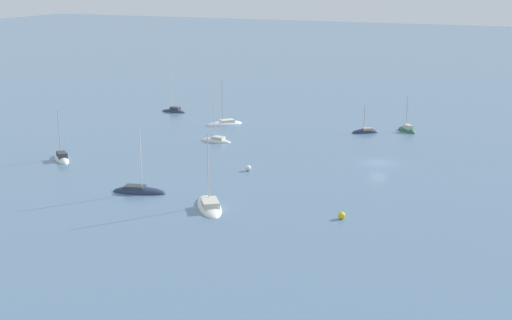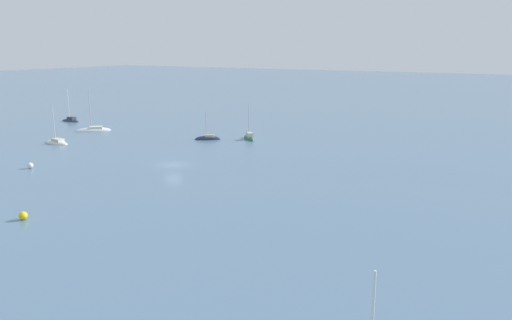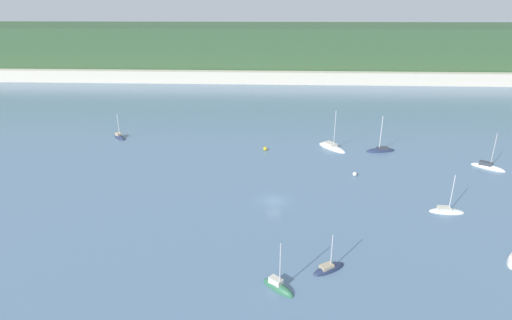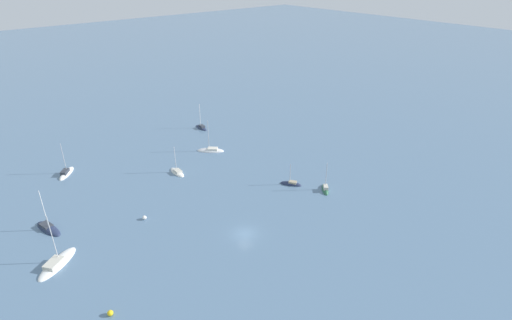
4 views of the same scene
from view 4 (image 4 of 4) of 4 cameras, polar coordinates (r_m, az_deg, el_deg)
The scene contains 11 objects.
ground_plane at distance 76.93m, azimuth -1.61°, elevation -10.52°, with size 600.00×600.00×0.00m, color slate.
sailboat_0 at distance 108.88m, azimuth -6.49°, elevation 1.32°, with size 6.87×7.02×9.47m.
sailboat_1 at distance 87.74m, azimuth -27.52°, elevation -8.72°, with size 7.73×3.93×9.64m.
sailboat_2 at distance 91.46m, azimuth 9.86°, elevation -4.18°, with size 4.51×4.19×7.52m.
sailboat_3 at distance 99.09m, azimuth -11.19°, elevation -1.75°, with size 5.88×2.31×7.46m.
sailboat_4 at distance 124.21m, azimuth -7.82°, elevation 4.58°, with size 5.71×2.03×8.19m.
sailboat_6 at distance 92.65m, azimuth 5.02°, elevation -3.47°, with size 5.03×4.05×5.97m.
sailboat_7 at distance 78.09m, azimuth -26.53°, elevation -13.13°, with size 7.52×8.92×10.39m.
sailboat_8 at distance 107.02m, azimuth -25.45°, elevation -1.76°, with size 6.43×5.89×8.74m.
mooring_buoy_0 at distance 65.87m, azimuth -20.10°, elevation -19.85°, with size 0.88×0.88×0.88m.
mooring_buoy_1 at distance 83.50m, azimuth -15.65°, elevation -7.94°, with size 0.86×0.86×0.86m.
Camera 4 is at (-48.00, 37.91, 46.67)m, focal length 28.00 mm.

